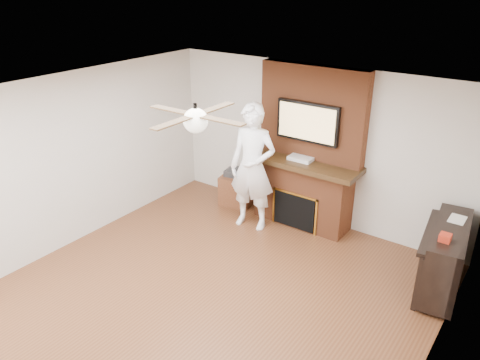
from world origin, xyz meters
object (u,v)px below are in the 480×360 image
Objects in this scene: side_table at (238,187)px; piano at (445,257)px; person at (253,167)px; fireplace at (306,164)px.

piano is (3.54, -0.48, 0.19)m from side_table.
side_table is (-0.65, 0.53, -0.72)m from person.
fireplace is 2.41m from piano.
piano is at bearing -13.48° from fireplace.
person is at bearing 173.92° from piano.
piano is (2.89, 0.05, -0.53)m from person.
fireplace is at bearing 34.42° from person.
fireplace reaches higher than piano.
person reaches higher than piano.
fireplace is at bearing 159.47° from piano.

